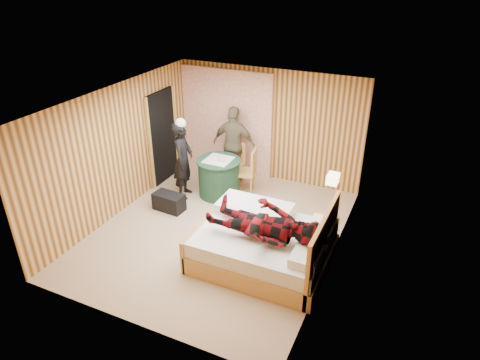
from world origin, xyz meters
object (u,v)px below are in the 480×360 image
at_px(nightstand, 323,233).
at_px(duffel_bag, 169,202).
at_px(woman_standing, 183,160).
at_px(round_table, 219,177).
at_px(man_on_bed, 263,217).
at_px(bed, 266,244).
at_px(chair_near, 248,168).
at_px(chair_far, 235,159).
at_px(wall_lamp, 333,179).
at_px(man_at_table, 234,144).

distance_m(nightstand, duffel_bag, 3.13).
height_order(nightstand, woman_standing, woman_standing).
relative_size(round_table, man_on_bed, 0.52).
height_order(nightstand, round_table, round_table).
xyz_separation_m(bed, chair_near, (-1.20, 2.02, 0.25)).
distance_m(chair_far, chair_near, 0.66).
bearing_deg(chair_far, man_on_bed, -37.97).
bearing_deg(round_table, wall_lamp, -17.76).
distance_m(bed, round_table, 2.44).
bearing_deg(round_table, chair_far, 87.90).
bearing_deg(man_on_bed, chair_far, 123.18).
bearing_deg(chair_far, wall_lamp, -12.55).
distance_m(bed, chair_far, 2.98).
xyz_separation_m(wall_lamp, man_on_bed, (-0.77, -1.13, -0.29)).
bearing_deg(woman_standing, wall_lamp, -113.08).
distance_m(wall_lamp, man_on_bed, 1.40).
bearing_deg(woman_standing, man_at_table, -44.74).
relative_size(nightstand, duffel_bag, 0.92).
bearing_deg(bed, chair_near, 120.69).
bearing_deg(man_on_bed, round_table, 132.31).
bearing_deg(woman_standing, chair_far, -46.96).
bearing_deg(nightstand, chair_near, 147.94).
bearing_deg(duffel_bag, woman_standing, 95.99).
bearing_deg(duffel_bag, bed, -12.77).
distance_m(wall_lamp, chair_far, 3.04).
relative_size(wall_lamp, chair_near, 0.26).
height_order(chair_far, woman_standing, woman_standing).
height_order(bed, man_at_table, man_at_table).
bearing_deg(woman_standing, round_table, -76.92).
height_order(round_table, man_at_table, man_at_table).
distance_m(bed, chair_near, 2.36).
bearing_deg(woman_standing, nightstand, -115.07).
relative_size(wall_lamp, woman_standing, 0.16).
bearing_deg(chair_far, chair_near, -20.06).
relative_size(bed, man_on_bed, 1.21).
distance_m(bed, duffel_bag, 2.48).
xyz_separation_m(chair_near, duffel_bag, (-1.17, -1.29, -0.41)).
height_order(bed, nightstand, bed).
bearing_deg(nightstand, man_on_bed, -125.51).
xyz_separation_m(duffel_bag, woman_standing, (-0.02, 0.64, 0.65)).
distance_m(chair_far, man_on_bed, 3.22).
relative_size(chair_near, man_on_bed, 0.57).
bearing_deg(bed, nightstand, 46.19).
distance_m(woman_standing, man_at_table, 1.29).
xyz_separation_m(chair_near, woman_standing, (-1.18, -0.65, 0.24)).
relative_size(nightstand, round_table, 0.62).
bearing_deg(nightstand, wall_lamp, 67.75).
bearing_deg(woman_standing, chair_near, -75.97).
xyz_separation_m(wall_lamp, round_table, (-2.54, 0.81, -0.89)).
bearing_deg(round_table, man_at_table, 90.00).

